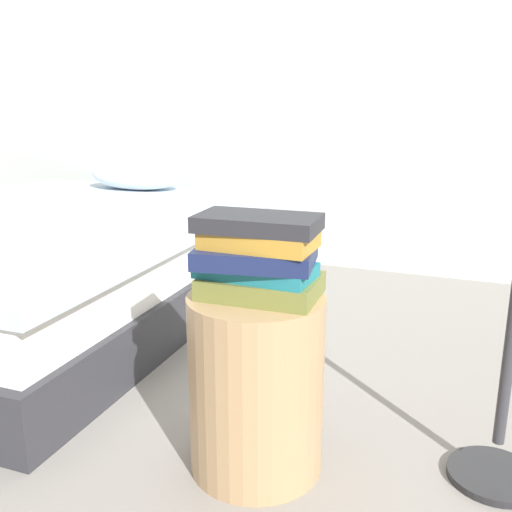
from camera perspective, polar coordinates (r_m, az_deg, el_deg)
The scene contains 9 objects.
ground_plane at distance 1.69m, azimuth 0.00°, elevation -19.69°, with size 8.00×8.00×0.00m, color gray.
wall_back at distance 3.34m, azimuth 13.47°, elevation 20.66°, with size 7.00×0.08×2.60m, color silver.
bed at distance 2.82m, azimuth -19.73°, elevation -0.71°, with size 1.56×2.02×0.62m.
side_table at distance 1.56m, azimuth 0.00°, elevation -12.40°, with size 0.36×0.36×0.49m, color tan.
book_olive at distance 1.46m, azimuth 0.49°, elevation -2.94°, with size 0.29×0.20×0.05m, color olive.
book_teal at distance 1.45m, azimuth 0.08°, elevation -1.39°, with size 0.29×0.15×0.03m, color #1E727F.
book_navy at distance 1.44m, azimuth -0.07°, elevation 0.11°, with size 0.29×0.20×0.04m, color #19234C.
book_ochre at distance 1.41m, azimuth 0.32°, elevation 1.66°, with size 0.27×0.16×0.04m, color #B7842D.
book_charcoal at distance 1.40m, azimuth 0.19°, elevation 3.28°, with size 0.30×0.16×0.04m, color #28282D.
Camera 1 is at (0.50, -1.29, 0.97)m, focal length 40.76 mm.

